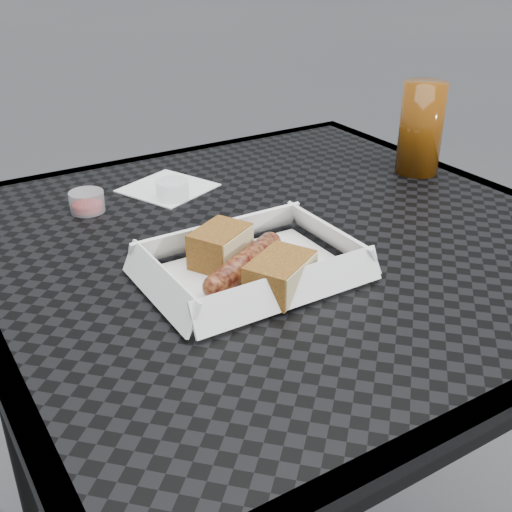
{
  "coord_description": "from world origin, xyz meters",
  "views": [
    {
      "loc": [
        -0.44,
        -0.65,
        1.12
      ],
      "look_at": [
        -0.09,
        -0.09,
        0.78
      ],
      "focal_mm": 45.0,
      "sensor_mm": 36.0,
      "label": 1
    }
  ],
  "objects_px": {
    "patio_table": "(279,281)",
    "drink_glass": "(421,128)",
    "bratwurst": "(244,264)",
    "food_tray": "(252,274)"
  },
  "relations": [
    {
      "from": "patio_table",
      "to": "drink_glass",
      "type": "xyz_separation_m",
      "value": [
        0.33,
        0.08,
        0.15
      ]
    },
    {
      "from": "bratwurst",
      "to": "drink_glass",
      "type": "distance_m",
      "value": 0.46
    },
    {
      "from": "patio_table",
      "to": "drink_glass",
      "type": "distance_m",
      "value": 0.37
    },
    {
      "from": "drink_glass",
      "to": "food_tray",
      "type": "bearing_deg",
      "value": -159.3
    },
    {
      "from": "drink_glass",
      "to": "bratwurst",
      "type": "bearing_deg",
      "value": -159.7
    },
    {
      "from": "bratwurst",
      "to": "patio_table",
      "type": "bearing_deg",
      "value": 37.96
    },
    {
      "from": "bratwurst",
      "to": "drink_glass",
      "type": "bearing_deg",
      "value": 20.3
    },
    {
      "from": "food_tray",
      "to": "patio_table",
      "type": "bearing_deg",
      "value": 40.68
    },
    {
      "from": "patio_table",
      "to": "drink_glass",
      "type": "bearing_deg",
      "value": 13.41
    },
    {
      "from": "patio_table",
      "to": "bratwurst",
      "type": "xyz_separation_m",
      "value": [
        -0.1,
        -0.08,
        0.09
      ]
    }
  ]
}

